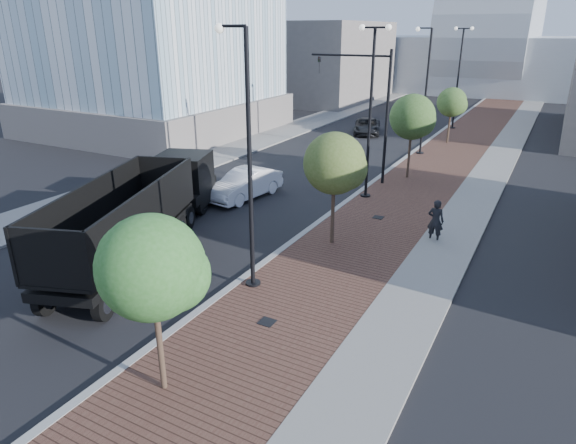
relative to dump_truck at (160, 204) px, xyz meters
The scene contains 23 objects.
sidewalk 29.21m from the dump_truck, 70.92° to the left, with size 7.00×140.00×0.12m, color #4C2D23.
concrete_strip 30.20m from the dump_truck, 66.07° to the left, with size 2.40×140.00×0.13m, color slate.
curb 28.26m from the dump_truck, 77.65° to the left, with size 0.30×140.00×0.14m, color gray.
west_sidewalk 28.47m from the dump_truck, 104.17° to the left, with size 4.00×140.00×0.12m, color slate.
dump_truck is the anchor object (origin of this frame).
white_sedan 6.38m from the dump_truck, 84.82° to the left, with size 1.74×4.98×1.64m, color white.
dark_car_mid 27.57m from the dump_truck, 89.75° to the left, with size 2.28×4.94×1.37m, color black.
dark_car_far 33.92m from the dump_truck, 85.64° to the left, with size 1.84×4.52×1.31m, color black.
pedestrian 12.66m from the dump_truck, 23.99° to the left, with size 0.72×0.48×1.99m, color black.
streetlight_1 7.53m from the dump_truck, 20.43° to the right, with size 1.44×0.56×9.21m.
streetlight_2 12.12m from the dump_truck, 55.26° to the left, with size 1.72×0.56×9.28m.
streetlight_3 22.72m from the dump_truck, 73.17° to the left, with size 1.44×0.56×9.21m.
streetlight_4 34.38m from the dump_truck, 78.82° to the left, with size 1.72×0.56×9.28m.
traffic_mast 14.26m from the dump_truck, 65.47° to the left, with size 5.09×0.20×8.00m.
tree_0 11.60m from the dump_truck, 47.57° to the right, with size 2.65×2.64×4.98m.
tree_1 8.42m from the dump_truck, 18.66° to the left, with size 2.66×2.66×5.07m.
tree_2 16.68m from the dump_truck, 62.23° to the left, with size 2.81×2.81×5.38m.
tree_3 27.75m from the dump_truck, 73.89° to the left, with size 2.43×2.39×4.66m.
tower_podium 26.56m from the dump_truck, 132.55° to the left, with size 19.00×19.00×3.00m, color slate.
convention_center 72.82m from the dump_truck, 86.82° to the left, with size 50.00×30.00×50.00m.
commercial_block_nw 49.70m from the dump_truck, 106.36° to the left, with size 14.00×20.00×10.00m, color #67605C.
utility_cover_1 9.62m from the dump_truck, 27.71° to the right, with size 0.50×0.50×0.02m, color black.
utility_cover_2 10.78m from the dump_truck, 37.91° to the left, with size 0.50×0.50×0.02m, color black.
Camera 1 is at (9.64, -3.87, 9.01)m, focal length 30.98 mm.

